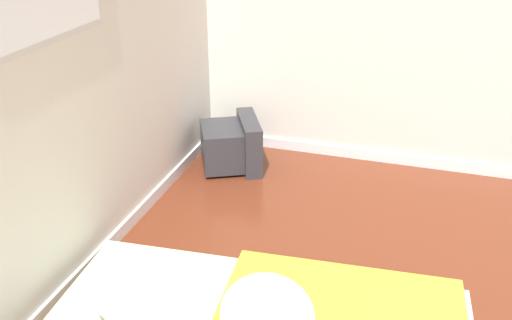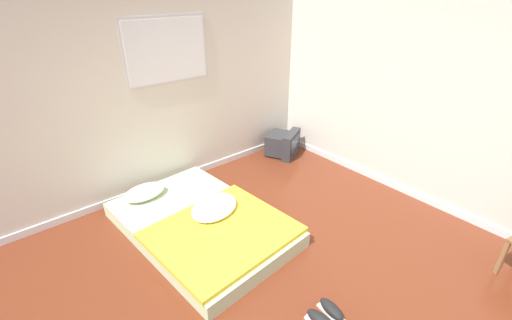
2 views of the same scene
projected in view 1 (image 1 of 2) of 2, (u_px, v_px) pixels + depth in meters
The scene contains 1 object.
crt_tv at pixel (233, 144), 4.65m from camera, with size 0.64×0.62×0.41m.
Camera 1 is at (-1.66, 0.66, 2.14)m, focal length 40.00 mm.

